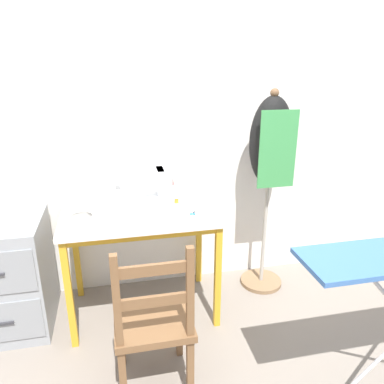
{
  "coord_description": "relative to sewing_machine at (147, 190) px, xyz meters",
  "views": [
    {
      "loc": [
        -0.14,
        -1.95,
        1.71
      ],
      "look_at": [
        0.34,
        0.28,
        0.88
      ],
      "focal_mm": 35.0,
      "sensor_mm": 36.0,
      "label": 1
    }
  ],
  "objects": [
    {
      "name": "sewing_machine",
      "position": [
        0.0,
        0.0,
        0.0
      ],
      "size": [
        0.37,
        0.19,
        0.29
      ],
      "color": "white",
      "rests_on": "sewing_table"
    },
    {
      "name": "fabric_bowl",
      "position": [
        -0.41,
        -0.15,
        -0.1
      ],
      "size": [
        0.17,
        0.17,
        0.04
      ],
      "color": "silver",
      "rests_on": "sewing_table"
    },
    {
      "name": "wooden_chair",
      "position": [
        -0.06,
        -0.73,
        -0.46
      ],
      "size": [
        0.4,
        0.38,
        0.9
      ],
      "color": "brown",
      "rests_on": "ground_plane"
    },
    {
      "name": "ground_plane",
      "position": [
        -0.05,
        -0.37,
        -0.88
      ],
      "size": [
        14.0,
        14.0,
        0.0
      ],
      "primitive_type": "plane",
      "color": "gray"
    },
    {
      "name": "filing_cabinet",
      "position": [
        -0.9,
        -0.03,
        -0.5
      ],
      "size": [
        0.46,
        0.54,
        0.76
      ],
      "color": "#93999E",
      "rests_on": "ground_plane"
    },
    {
      "name": "sewing_table",
      "position": [
        -0.05,
        -0.07,
        -0.22
      ],
      "size": [
        1.0,
        0.62,
        0.76
      ],
      "color": "silver",
      "rests_on": "ground_plane"
    },
    {
      "name": "scissors",
      "position": [
        0.29,
        -0.15,
        -0.12
      ],
      "size": [
        0.1,
        0.13,
        0.01
      ],
      "color": "silver",
      "rests_on": "sewing_table"
    },
    {
      "name": "thread_spool_near_machine",
      "position": [
        0.2,
        0.04,
        -0.1
      ],
      "size": [
        0.04,
        0.04,
        0.04
      ],
      "color": "orange",
      "rests_on": "sewing_table"
    },
    {
      "name": "thread_spool_mid_table",
      "position": [
        0.26,
        0.07,
        -0.1
      ],
      "size": [
        0.03,
        0.03,
        0.04
      ],
      "color": "silver",
      "rests_on": "sewing_table"
    },
    {
      "name": "wall_back",
      "position": [
        -0.05,
        0.32,
        0.39
      ],
      "size": [
        10.0,
        0.05,
        2.55
      ],
      "color": "silver",
      "rests_on": "ground_plane"
    },
    {
      "name": "dress_form",
      "position": [
        0.88,
        0.07,
        0.19
      ],
      "size": [
        0.32,
        0.32,
        1.51
      ],
      "color": "#846647",
      "rests_on": "ground_plane"
    }
  ]
}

